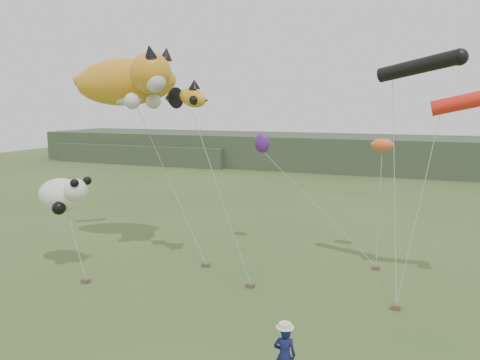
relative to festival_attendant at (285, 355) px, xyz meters
name	(u,v)px	position (x,y,z in m)	size (l,w,h in m)	color
ground	(241,345)	(-1.90, 1.57, -0.85)	(120.00, 120.00, 0.00)	#385123
headland	(350,153)	(-5.02, 46.26, 1.07)	(90.00, 13.00, 4.00)	#2D3D28
festival_attendant	(285,355)	(0.00, 0.00, 0.00)	(0.62, 0.41, 1.71)	#121546
sandbag_anchors	(260,280)	(-3.11, 6.96, -0.77)	(13.12, 6.63, 0.17)	brown
cat_kite	(131,81)	(-10.73, 8.85, 8.03)	(7.03, 4.06, 2.99)	orange
fish_kite	(184,97)	(-6.97, 7.48, 7.18)	(2.70, 1.75, 1.38)	orange
tube_kites	(453,81)	(4.19, 9.35, 7.79)	(5.78, 2.15, 2.65)	black
panda_kite	(64,195)	(-12.28, 5.37, 2.69)	(2.80, 1.81, 1.74)	white
misc_kites	(317,144)	(-1.83, 12.09, 4.87)	(7.04, 1.13, 1.04)	orange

